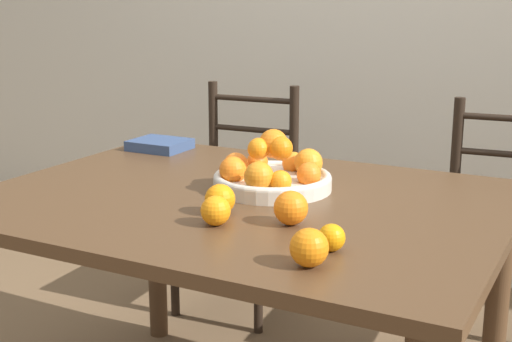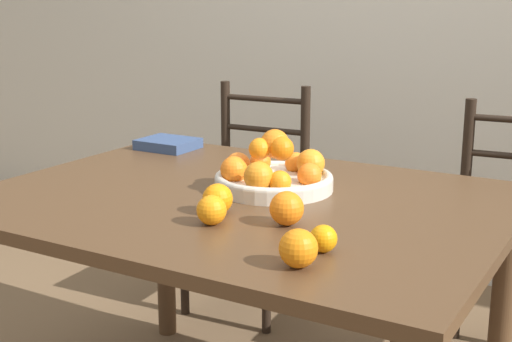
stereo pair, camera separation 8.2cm
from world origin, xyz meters
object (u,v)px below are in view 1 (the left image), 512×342
fruit_bowl (272,174)px  orange_loose_0 (331,238)px  chair_right (501,238)px  orange_loose_4 (216,211)px  book_stack (160,145)px  chair_left (239,199)px  orange_loose_3 (291,208)px  orange_loose_2 (220,199)px  orange_loose_1 (309,248)px

fruit_bowl → orange_loose_0: bearing=-49.2°
chair_right → orange_loose_4: bearing=-118.9°
book_stack → fruit_bowl: bearing=-26.5°
orange_loose_4 → chair_left: 1.29m
orange_loose_3 → book_stack: (-0.77, 0.56, -0.02)m
orange_loose_2 → chair_left: 1.20m
orange_loose_3 → chair_left: bearing=124.8°
orange_loose_1 → chair_right: (0.20, 1.26, -0.34)m
orange_loose_3 → orange_loose_4: size_ratio=1.14×
orange_loose_2 → book_stack: 0.81m
fruit_bowl → chair_right: size_ratio=0.36×
orange_loose_0 → chair_left: size_ratio=0.06×
orange_loose_0 → book_stack: (-0.93, 0.68, -0.01)m
orange_loose_0 → orange_loose_4: bearing=173.3°
chair_left → orange_loose_0: bearing=-56.1°
orange_loose_0 → orange_loose_3: 0.20m
fruit_bowl → orange_loose_4: (0.02, -0.35, -0.01)m
orange_loose_1 → chair_left: chair_left is taller
fruit_bowl → orange_loose_0: size_ratio=5.55×
orange_loose_0 → orange_loose_2: 0.37m
chair_left → orange_loose_1: bearing=-58.7°
orange_loose_3 → chair_right: size_ratio=0.09×
orange_loose_1 → book_stack: (-0.92, 0.79, -0.02)m
orange_loose_2 → chair_right: bearing=62.4°
fruit_bowl → orange_loose_3: fruit_bowl is taller
fruit_bowl → orange_loose_1: 0.59m
chair_right → book_stack: (-1.12, -0.47, 0.31)m
orange_loose_0 → orange_loose_1: 0.11m
orange_loose_1 → orange_loose_3: bearing=122.7°
orange_loose_1 → orange_loose_3: orange_loose_3 is taller
orange_loose_3 → chair_left: chair_left is taller
orange_loose_1 → chair_right: bearing=81.0°
orange_loose_0 → orange_loose_3: (-0.15, 0.12, 0.01)m
fruit_bowl → orange_loose_2: fruit_bowl is taller
orange_loose_3 → fruit_bowl: bearing=124.5°
orange_loose_1 → orange_loose_4: orange_loose_1 is taller
fruit_bowl → orange_loose_3: size_ratio=4.02×
orange_loose_0 → chair_left: 1.48m
orange_loose_2 → orange_loose_0: bearing=-18.9°
fruit_bowl → book_stack: bearing=153.5°
orange_loose_1 → chair_left: 1.56m
fruit_bowl → chair_left: (-0.53, 0.76, -0.34)m
orange_loose_0 → orange_loose_4: orange_loose_4 is taller
orange_loose_1 → orange_loose_2: orange_loose_1 is taller
orange_loose_0 → chair_left: (-0.87, 1.15, -0.33)m
orange_loose_3 → chair_right: (0.35, 1.03, -0.34)m
fruit_bowl → chair_right: (0.53, 0.76, -0.34)m
orange_loose_2 → book_stack: (-0.58, 0.56, -0.02)m
orange_loose_0 → orange_loose_2: (-0.35, 0.12, 0.01)m
orange_loose_2 → book_stack: orange_loose_2 is taller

